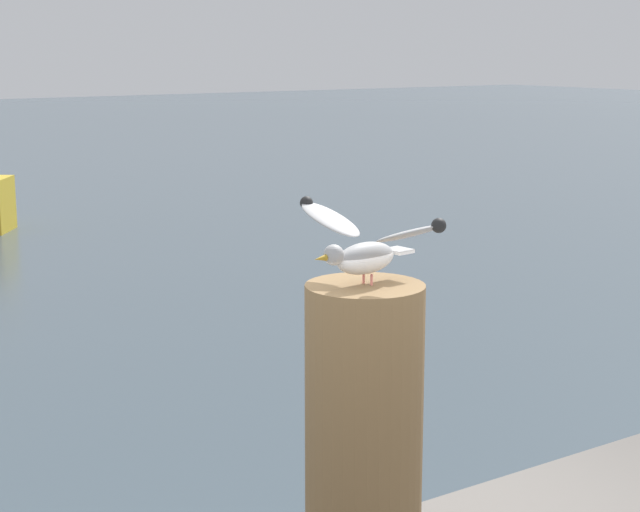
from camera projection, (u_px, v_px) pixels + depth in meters
mooring_post at (364, 431)px, 3.36m from camera, size 0.38×0.38×0.96m
seagull at (365, 245)px, 3.24m from camera, size 0.39×0.63×0.25m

